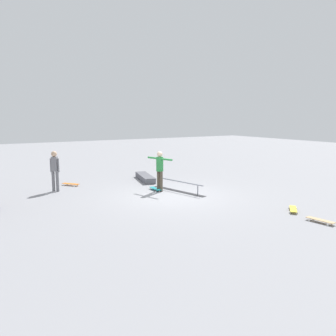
{
  "coord_description": "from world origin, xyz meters",
  "views": [
    {
      "loc": [
        -10.67,
        6.58,
        3.01
      ],
      "look_at": [
        0.5,
        -0.13,
        1.0
      ],
      "focal_mm": 35.84,
      "sensor_mm": 36.0,
      "label": 1
    }
  ],
  "objects_px": {
    "skater_main": "(160,168)",
    "bystander_grey_shirt": "(55,169)",
    "loose_skateboard_natural": "(320,220)",
    "loose_skateboard_orange": "(71,184)",
    "grind_rail": "(179,187)",
    "skate_ledge": "(145,178)",
    "loose_skateboard_yellow": "(293,209)",
    "skateboard_main": "(155,189)"
  },
  "relations": [
    {
      "from": "skate_ledge",
      "to": "skater_main",
      "type": "bearing_deg",
      "value": 166.82
    },
    {
      "from": "skate_ledge",
      "to": "bystander_grey_shirt",
      "type": "height_order",
      "value": "bystander_grey_shirt"
    },
    {
      "from": "grind_rail",
      "to": "skate_ledge",
      "type": "xyz_separation_m",
      "value": [
        2.84,
        0.06,
        -0.06
      ]
    },
    {
      "from": "skater_main",
      "to": "bystander_grey_shirt",
      "type": "distance_m",
      "value": 4.22
    },
    {
      "from": "loose_skateboard_yellow",
      "to": "loose_skateboard_orange",
      "type": "height_order",
      "value": "same"
    },
    {
      "from": "skate_ledge",
      "to": "loose_skateboard_natural",
      "type": "xyz_separation_m",
      "value": [
        -8.34,
        -1.36,
        -0.06
      ]
    },
    {
      "from": "loose_skateboard_orange",
      "to": "loose_skateboard_natural",
      "type": "bearing_deg",
      "value": 169.94
    },
    {
      "from": "loose_skateboard_natural",
      "to": "loose_skateboard_orange",
      "type": "xyz_separation_m",
      "value": [
        8.9,
        4.74,
        0.0
      ]
    },
    {
      "from": "skate_ledge",
      "to": "bystander_grey_shirt",
      "type": "bearing_deg",
      "value": 93.77
    },
    {
      "from": "skater_main",
      "to": "loose_skateboard_orange",
      "type": "height_order",
      "value": "skater_main"
    },
    {
      "from": "loose_skateboard_natural",
      "to": "loose_skateboard_orange",
      "type": "height_order",
      "value": "same"
    },
    {
      "from": "skateboard_main",
      "to": "loose_skateboard_natural",
      "type": "bearing_deg",
      "value": 21.79
    },
    {
      "from": "skater_main",
      "to": "skateboard_main",
      "type": "relative_size",
      "value": 2.0
    },
    {
      "from": "loose_skateboard_natural",
      "to": "loose_skateboard_orange",
      "type": "distance_m",
      "value": 10.09
    },
    {
      "from": "skateboard_main",
      "to": "bystander_grey_shirt",
      "type": "bearing_deg",
      "value": -114.94
    },
    {
      "from": "skateboard_main",
      "to": "loose_skateboard_yellow",
      "type": "bearing_deg",
      "value": 28.69
    },
    {
      "from": "grind_rail",
      "to": "loose_skateboard_natural",
      "type": "bearing_deg",
      "value": 179.71
    },
    {
      "from": "skater_main",
      "to": "loose_skateboard_yellow",
      "type": "distance_m",
      "value": 5.32
    },
    {
      "from": "grind_rail",
      "to": "skateboard_main",
      "type": "distance_m",
      "value": 0.97
    },
    {
      "from": "grind_rail",
      "to": "skate_ledge",
      "type": "distance_m",
      "value": 2.84
    },
    {
      "from": "loose_skateboard_natural",
      "to": "loose_skateboard_yellow",
      "type": "distance_m",
      "value": 1.22
    },
    {
      "from": "bystander_grey_shirt",
      "to": "loose_skateboard_yellow",
      "type": "distance_m",
      "value": 9.08
    },
    {
      "from": "skate_ledge",
      "to": "loose_skateboard_yellow",
      "type": "distance_m",
      "value": 7.35
    },
    {
      "from": "skateboard_main",
      "to": "loose_skateboard_yellow",
      "type": "height_order",
      "value": "same"
    },
    {
      "from": "skate_ledge",
      "to": "loose_skateboard_yellow",
      "type": "xyz_separation_m",
      "value": [
        -7.16,
        -1.66,
        -0.06
      ]
    },
    {
      "from": "bystander_grey_shirt",
      "to": "loose_skateboard_yellow",
      "type": "xyz_separation_m",
      "value": [
        -6.88,
        -5.87,
        -0.86
      ]
    },
    {
      "from": "loose_skateboard_natural",
      "to": "loose_skateboard_yellow",
      "type": "bearing_deg",
      "value": -22.21
    },
    {
      "from": "skateboard_main",
      "to": "loose_skateboard_orange",
      "type": "xyz_separation_m",
      "value": [
        2.77,
        2.72,
        0.0
      ]
    },
    {
      "from": "skate_ledge",
      "to": "skateboard_main",
      "type": "relative_size",
      "value": 2.61
    },
    {
      "from": "grind_rail",
      "to": "skate_ledge",
      "type": "relative_size",
      "value": 1.27
    },
    {
      "from": "skateboard_main",
      "to": "loose_skateboard_yellow",
      "type": "xyz_separation_m",
      "value": [
        -4.95,
        -2.32,
        0.0
      ]
    },
    {
      "from": "skate_ledge",
      "to": "loose_skateboard_orange",
      "type": "relative_size",
      "value": 2.81
    },
    {
      "from": "skate_ledge",
      "to": "loose_skateboard_yellow",
      "type": "bearing_deg",
      "value": -166.94
    },
    {
      "from": "skater_main",
      "to": "skateboard_main",
      "type": "height_order",
      "value": "skater_main"
    },
    {
      "from": "grind_rail",
      "to": "skate_ledge",
      "type": "height_order",
      "value": "grind_rail"
    },
    {
      "from": "bystander_grey_shirt",
      "to": "loose_skateboard_orange",
      "type": "relative_size",
      "value": 2.18
    },
    {
      "from": "bystander_grey_shirt",
      "to": "skateboard_main",
      "type": "bearing_deg",
      "value": 2.76
    },
    {
      "from": "bystander_grey_shirt",
      "to": "loose_skateboard_natural",
      "type": "height_order",
      "value": "bystander_grey_shirt"
    },
    {
      "from": "loose_skateboard_yellow",
      "to": "bystander_grey_shirt",
      "type": "bearing_deg",
      "value": -91.1
    },
    {
      "from": "grind_rail",
      "to": "loose_skateboard_yellow",
      "type": "distance_m",
      "value": 4.6
    },
    {
      "from": "loose_skateboard_natural",
      "to": "loose_skateboard_yellow",
      "type": "relative_size",
      "value": 1.12
    },
    {
      "from": "bystander_grey_shirt",
      "to": "loose_skateboard_natural",
      "type": "distance_m",
      "value": 9.83
    }
  ]
}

